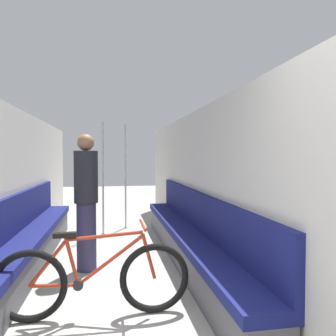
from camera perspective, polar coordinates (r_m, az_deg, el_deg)
The scene contains 8 objects.
wall_left at distance 4.43m, azimuth -26.95°, elevation -3.33°, with size 0.10×9.46×2.12m, color beige.
wall_right at distance 4.42m, azimuth 6.73°, elevation -3.13°, with size 0.10×9.46×2.12m, color beige.
bench_seat_row_left at distance 4.58m, azimuth -23.66°, elevation -12.46°, with size 0.41×4.88×0.97m.
bench_seat_row_right at distance 4.57m, azimuth 3.54°, elevation -12.31°, with size 0.41×4.88×0.97m.
bicycle at distance 3.18m, azimuth -12.81°, elevation -18.46°, with size 1.75×0.46×0.84m.
grab_pole_near at distance 6.21m, azimuth -11.25°, elevation -2.02°, with size 0.08×0.08×2.10m.
grab_pole_far at distance 6.66m, azimuth -7.42°, elevation -1.72°, with size 0.08×0.08×2.10m.
passenger_standing at distance 4.30m, azimuth -14.06°, elevation -5.45°, with size 0.30×0.30×1.74m.
Camera 1 is at (0.02, -1.08, 1.46)m, focal length 35.00 mm.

